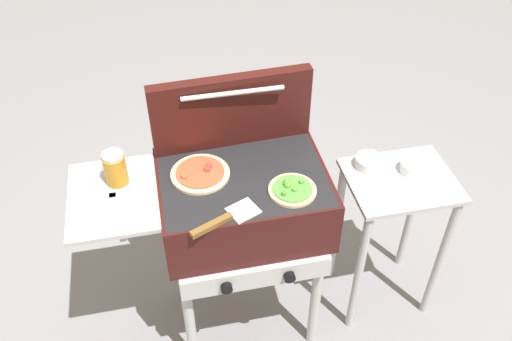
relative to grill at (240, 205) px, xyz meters
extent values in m
plane|color=gray|center=(0.01, 0.00, -0.76)|extent=(8.00, 8.00, 0.00)
cube|color=#38110F|center=(0.01, 0.00, 0.02)|extent=(0.64, 0.48, 0.24)
cube|color=black|center=(0.01, 0.00, 0.14)|extent=(0.61, 0.46, 0.01)
cube|color=#B2B2B2|center=(-0.47, 0.00, 0.13)|extent=(0.32, 0.41, 0.02)
cube|color=#B2B2B2|center=(-0.47, 0.00, 0.02)|extent=(0.02, 0.02, 0.24)
cube|color=#B2B2B2|center=(0.01, -0.25, -0.15)|extent=(0.58, 0.02, 0.10)
cylinder|color=black|center=(-0.11, -0.27, -0.15)|extent=(0.04, 0.02, 0.04)
cylinder|color=black|center=(0.13, -0.27, -0.15)|extent=(0.04, 0.02, 0.04)
cylinder|color=#B2B2B2|center=(-0.26, -0.19, -0.43)|extent=(0.04, 0.04, 0.66)
cylinder|color=#B2B2B2|center=(0.28, -0.19, -0.43)|extent=(0.04, 0.04, 0.66)
cylinder|color=#B2B2B2|center=(-0.26, 0.19, -0.43)|extent=(0.04, 0.04, 0.66)
cylinder|color=#B2B2B2|center=(0.28, 0.19, -0.43)|extent=(0.04, 0.04, 0.66)
cube|color=#38110F|center=(0.01, 0.22, 0.29)|extent=(0.63, 0.08, 0.30)
cylinder|color=#B7B7BC|center=(0.01, 0.17, 0.40)|extent=(0.38, 0.02, 0.02)
cylinder|color=beige|center=(-0.14, 0.04, 0.15)|extent=(0.22, 0.22, 0.01)
cylinder|color=#D14C2D|center=(-0.14, 0.04, 0.16)|extent=(0.18, 0.18, 0.01)
sphere|color=#B73A2D|center=(-0.10, 0.07, 0.17)|extent=(0.03, 0.03, 0.03)
sphere|color=red|center=(-0.11, 0.05, 0.17)|extent=(0.03, 0.03, 0.03)
sphere|color=#B25234|center=(-0.20, 0.03, 0.17)|extent=(0.03, 0.03, 0.03)
cylinder|color=#E0C17F|center=(0.17, -0.11, 0.15)|extent=(0.18, 0.18, 0.01)
cylinder|color=#4C8C38|center=(0.17, -0.11, 0.16)|extent=(0.14, 0.14, 0.01)
sphere|color=#56792B|center=(0.16, -0.08, 0.17)|extent=(0.02, 0.02, 0.02)
sphere|color=#407832|center=(0.15, -0.09, 0.17)|extent=(0.02, 0.02, 0.02)
sphere|color=#538C38|center=(0.18, -0.13, 0.17)|extent=(0.02, 0.02, 0.02)
sphere|color=#4B883A|center=(0.21, -0.09, 0.17)|extent=(0.02, 0.02, 0.02)
sphere|color=#44732A|center=(0.13, -0.14, 0.17)|extent=(0.02, 0.02, 0.02)
sphere|color=#509E2C|center=(0.16, -0.10, 0.17)|extent=(0.03, 0.03, 0.03)
cylinder|color=#B77A1E|center=(-0.44, 0.07, 0.20)|extent=(0.08, 0.08, 0.12)
cylinder|color=silver|center=(-0.44, 0.07, 0.27)|extent=(0.08, 0.08, 0.01)
cube|color=#B7BABF|center=(-0.02, -0.18, 0.15)|extent=(0.13, 0.12, 0.01)
cube|color=brown|center=(-0.14, -0.23, 0.15)|extent=(0.16, 0.09, 0.02)
cube|color=#B2B2B7|center=(0.67, 0.00, 0.00)|extent=(0.44, 0.36, 0.02)
cylinder|color=#B2B2B7|center=(0.48, -0.15, -0.39)|extent=(0.04, 0.04, 0.74)
cylinder|color=#B2B2B7|center=(0.86, -0.15, -0.39)|extent=(0.04, 0.04, 0.74)
cylinder|color=#B2B2B7|center=(0.48, 0.15, -0.39)|extent=(0.04, 0.04, 0.74)
cylinder|color=#B2B2B7|center=(0.86, 0.15, -0.39)|extent=(0.04, 0.04, 0.74)
cylinder|color=silver|center=(0.73, 0.04, 0.03)|extent=(0.10, 0.10, 0.04)
cylinder|color=#996B47|center=(0.73, 0.04, 0.02)|extent=(0.08, 0.08, 0.02)
cylinder|color=silver|center=(0.57, 0.11, 0.03)|extent=(0.12, 0.12, 0.04)
cylinder|color=maroon|center=(0.57, 0.11, 0.02)|extent=(0.10, 0.10, 0.02)
camera|label=1|loc=(-0.26, -1.49, 1.52)|focal=38.46mm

